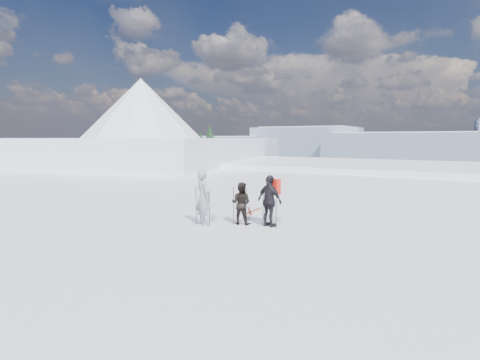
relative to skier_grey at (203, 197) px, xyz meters
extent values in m
plane|color=white|center=(2.67, 58.50, -18.49)|extent=(220.00, 208.01, 71.62)
cube|color=white|center=(2.67, 28.50, -7.49)|extent=(180.00, 16.00, 14.00)
plane|color=#203149|center=(2.67, 288.50, -30.99)|extent=(820.00, 820.00, 0.00)
cube|color=slate|center=(-277.33, 438.50, -13.99)|extent=(150.00, 80.00, 34.00)
cube|color=white|center=(-277.33, 438.50, 0.01)|extent=(127.50, 70.00, 8.00)
cube|color=slate|center=(-157.33, 468.50, -7.99)|extent=(130.00, 80.00, 46.00)
cube|color=white|center=(-157.33, 468.50, 12.01)|extent=(110.50, 70.00, 8.00)
cube|color=slate|center=(-37.33, 438.50, -11.99)|extent=(160.00, 80.00, 38.00)
cube|color=white|center=(-37.33, 438.50, 4.01)|extent=(136.00, 70.00, 8.00)
cube|color=white|center=(-25.33, 26.50, -5.99)|extent=(29.19, 35.68, 16.00)
cone|color=white|center=(-22.33, 20.50, 4.01)|extent=(18.00, 18.00, 9.00)
cone|color=white|center=(-30.33, 30.50, 0.01)|extent=(16.00, 16.00, 8.00)
cube|color=#2D2B28|center=(-19.33, 34.50, -9.99)|extent=(21.55, 17.87, 14.25)
cone|color=black|center=(-21.33, 32.50, -2.49)|extent=(7.28, 7.28, 13.00)
cone|color=black|center=(-16.33, 33.50, -3.99)|extent=(5.60, 5.60, 10.00)
cone|color=black|center=(-24.33, 34.50, -2.99)|extent=(6.72, 6.72, 12.00)
cone|color=black|center=(-17.33, 28.50, -3.49)|extent=(6.16, 6.16, 11.00)
cone|color=black|center=(-19.33, 26.50, -4.49)|extent=(5.04, 5.04, 9.00)
cone|color=black|center=(-15.33, 30.50, -3.99)|extent=(5.60, 5.60, 10.00)
imported|color=gray|center=(0.00, 0.00, 0.00)|extent=(0.86, 0.79, 1.97)
imported|color=black|center=(1.11, 0.73, -0.23)|extent=(0.81, 0.67, 1.51)
imported|color=black|center=(2.15, 0.90, -0.09)|extent=(1.14, 0.75, 1.80)
cube|color=red|center=(2.23, 1.13, 1.08)|extent=(0.43, 0.33, 0.53)
cylinder|color=black|center=(-0.27, -0.05, -0.30)|extent=(0.02, 0.02, 1.37)
cylinder|color=black|center=(0.33, -0.12, -0.33)|extent=(0.02, 0.02, 1.32)
cylinder|color=black|center=(0.88, 0.61, -0.31)|extent=(0.02, 0.02, 1.36)
cylinder|color=black|center=(1.34, 0.70, -0.33)|extent=(0.02, 0.02, 1.32)
cylinder|color=black|center=(1.93, 0.84, -0.41)|extent=(0.02, 0.02, 1.16)
cylinder|color=black|center=(2.46, 0.76, -0.42)|extent=(0.02, 0.02, 1.13)
cube|color=black|center=(0.30, 2.94, -0.97)|extent=(0.96, 1.50, 0.03)
cube|color=black|center=(0.44, 2.94, -0.97)|extent=(0.17, 1.70, 0.03)
camera|label=1|loc=(7.44, -10.71, 2.09)|focal=28.00mm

